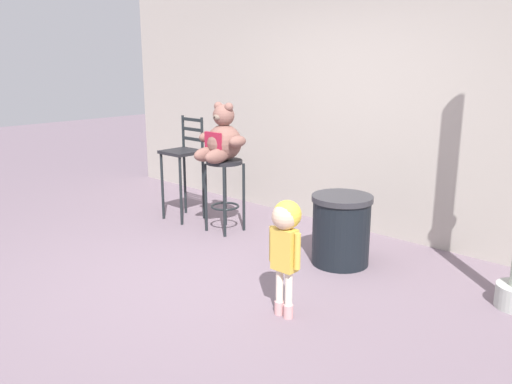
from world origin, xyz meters
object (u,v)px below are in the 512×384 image
object	(u,v)px
bar_stool_with_teddy	(225,181)
bar_chair_empty	(184,159)
teddy_bear	(222,140)
trash_bin	(341,230)
child_walking	(286,234)

from	to	relation	value
bar_stool_with_teddy	bar_chair_empty	distance (m)	0.71
teddy_bear	trash_bin	world-z (taller)	teddy_bear
trash_bin	bar_stool_with_teddy	bearing A→B (deg)	-177.60
trash_bin	child_walking	bearing A→B (deg)	-75.94
bar_stool_with_teddy	teddy_bear	world-z (taller)	teddy_bear
teddy_bear	trash_bin	xyz separation A→B (m)	(1.48, 0.09, -0.69)
trash_bin	bar_chair_empty	size ratio (longest dim) A/B	0.54
teddy_bear	bar_chair_empty	size ratio (longest dim) A/B	0.51
bar_chair_empty	child_walking	bearing A→B (deg)	-23.98
child_walking	bar_chair_empty	bearing A→B (deg)	-124.08
bar_stool_with_teddy	teddy_bear	size ratio (longest dim) A/B	1.29
child_walking	bar_stool_with_teddy	bearing A→B (deg)	-131.71
child_walking	bar_chair_empty	distance (m)	2.70
child_walking	trash_bin	distance (m)	1.23
bar_stool_with_teddy	child_walking	world-z (taller)	child_walking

